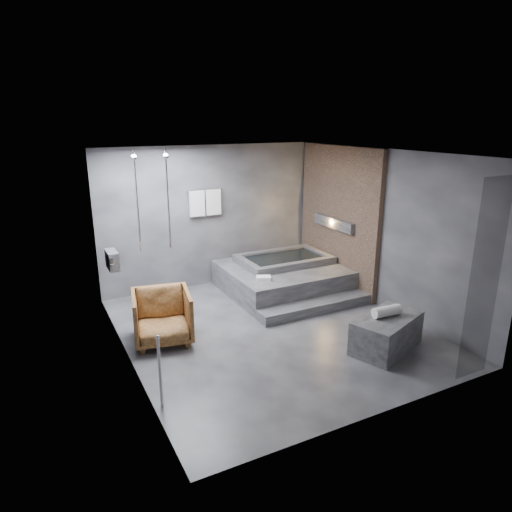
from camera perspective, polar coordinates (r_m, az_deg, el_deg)
room at (r=7.32m, az=3.82°, el=4.54°), size 5.00×5.04×2.82m
tub_deck at (r=9.05m, az=3.28°, el=-2.78°), size 2.20×2.00×0.50m
tub_step at (r=8.18m, az=7.46°, el=-6.30°), size 2.20×0.36×0.18m
concrete_bench at (r=7.08m, az=15.99°, el=-9.22°), size 1.28×0.98×0.51m
driftwood_chair at (r=7.12m, az=-11.65°, el=-7.44°), size 1.01×1.02×0.80m
rolled_towel at (r=6.96m, az=16.01°, el=-6.65°), size 0.45×0.19×0.16m
deck_towel at (r=8.19m, az=0.95°, el=-2.79°), size 0.31×0.28×0.07m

